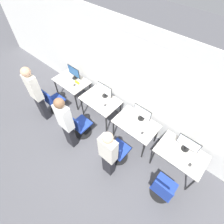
{
  "coord_description": "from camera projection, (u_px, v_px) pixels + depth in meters",
  "views": [
    {
      "loc": [
        1.77,
        -1.9,
        4.17
      ],
      "look_at": [
        0.0,
        0.14,
        0.86
      ],
      "focal_mm": 28.0,
      "sensor_mm": 36.0,
      "label": 1
    }
  ],
  "objects": [
    {
      "name": "keyboard_far_left",
      "position": [
        68.0,
        82.0,
        5.18
      ],
      "size": [
        0.37,
        0.14,
        0.02
      ],
      "color": "silver",
      "rests_on": "desk_far_left"
    },
    {
      "name": "keyboard_left",
      "position": [
        98.0,
        101.0,
        4.7
      ],
      "size": [
        0.37,
        0.14,
        0.02
      ],
      "color": "silver",
      "rests_on": "desk_left"
    },
    {
      "name": "mouse_right",
      "position": [
        142.0,
        133.0,
        4.05
      ],
      "size": [
        0.06,
        0.09,
        0.03
      ],
      "color": "#333333",
      "rests_on": "desk_right"
    },
    {
      "name": "office_chair_far_right",
      "position": [
        162.0,
        189.0,
        3.62
      ],
      "size": [
        0.48,
        0.48,
        0.86
      ],
      "color": "black",
      "rests_on": "ground_plane"
    },
    {
      "name": "desk_left",
      "position": [
        100.0,
        102.0,
        4.8
      ],
      "size": [
        1.05,
        0.7,
        0.71
      ],
      "color": "#BCB7AD",
      "rests_on": "ground_plane"
    },
    {
      "name": "keyboard_far_right",
      "position": [
        179.0,
        158.0,
        3.67
      ],
      "size": [
        0.37,
        0.14,
        0.02
      ],
      "color": "silver",
      "rests_on": "desk_far_right"
    },
    {
      "name": "monitor_left",
      "position": [
        105.0,
        90.0,
        4.66
      ],
      "size": [
        0.47,
        0.17,
        0.4
      ],
      "color": "black",
      "rests_on": "desk_left"
    },
    {
      "name": "monitor_far_right",
      "position": [
        188.0,
        144.0,
        3.64
      ],
      "size": [
        0.47,
        0.17,
        0.4
      ],
      "color": "black",
      "rests_on": "desk_far_right"
    },
    {
      "name": "desk_right",
      "position": [
        136.0,
        125.0,
        4.3
      ],
      "size": [
        1.05,
        0.7,
        0.71
      ],
      "color": "#BCB7AD",
      "rests_on": "ground_plane"
    },
    {
      "name": "wall_back",
      "position": [
        131.0,
        81.0,
        4.18
      ],
      "size": [
        12.0,
        0.05,
        2.8
      ],
      "color": "silver",
      "rests_on": "ground_plane"
    },
    {
      "name": "person_left",
      "position": [
        66.0,
        123.0,
        3.97
      ],
      "size": [
        0.36,
        0.22,
        1.71
      ],
      "color": "#232328",
      "rests_on": "ground_plane"
    },
    {
      "name": "mouse_far_right",
      "position": [
        190.0,
        165.0,
        3.57
      ],
      "size": [
        0.06,
        0.09,
        0.03
      ],
      "color": "#333333",
      "rests_on": "desk_far_right"
    },
    {
      "name": "office_chair_right",
      "position": [
        117.0,
        152.0,
        4.16
      ],
      "size": [
        0.48,
        0.48,
        0.86
      ],
      "color": "black",
      "rests_on": "ground_plane"
    },
    {
      "name": "desk_far_left",
      "position": [
        72.0,
        83.0,
        5.3
      ],
      "size": [
        1.05,
        0.7,
        0.71
      ],
      "color": "#BCB7AD",
      "rests_on": "ground_plane"
    },
    {
      "name": "office_chair_left",
      "position": [
        80.0,
        126.0,
        4.63
      ],
      "size": [
        0.48,
        0.48,
        0.86
      ],
      "color": "black",
      "rests_on": "ground_plane"
    },
    {
      "name": "ground_plane",
      "position": [
        109.0,
        134.0,
        4.87
      ],
      "size": [
        20.0,
        20.0,
        0.0
      ],
      "primitive_type": "plane",
      "color": "#4C4C51"
    },
    {
      "name": "monitor_far_left",
      "position": [
        74.0,
        72.0,
        5.14
      ],
      "size": [
        0.47,
        0.17,
        0.4
      ],
      "color": "black",
      "rests_on": "desk_far_left"
    },
    {
      "name": "mouse_far_left",
      "position": [
        74.0,
        85.0,
        5.09
      ],
      "size": [
        0.06,
        0.09,
        0.03
      ],
      "color": "#333333",
      "rests_on": "desk_far_left"
    },
    {
      "name": "keyboard_right",
      "position": [
        133.0,
        127.0,
        4.17
      ],
      "size": [
        0.37,
        0.14,
        0.02
      ],
      "color": "silver",
      "rests_on": "desk_right"
    },
    {
      "name": "desk_far_right",
      "position": [
        181.0,
        155.0,
        3.81
      ],
      "size": [
        1.05,
        0.7,
        0.71
      ],
      "color": "#BCB7AD",
      "rests_on": "ground_plane"
    },
    {
      "name": "office_chair_far_left",
      "position": [
        54.0,
        102.0,
        5.16
      ],
      "size": [
        0.48,
        0.48,
        0.86
      ],
      "color": "black",
      "rests_on": "ground_plane"
    },
    {
      "name": "person_right",
      "position": [
        108.0,
        154.0,
        3.55
      ],
      "size": [
        0.36,
        0.21,
        1.61
      ],
      "color": "#232328",
      "rests_on": "ground_plane"
    },
    {
      "name": "mouse_left",
      "position": [
        105.0,
        105.0,
        4.6
      ],
      "size": [
        0.06,
        0.09,
        0.03
      ],
      "color": "#333333",
      "rests_on": "desk_left"
    },
    {
      "name": "person_far_left",
      "position": [
        36.0,
        93.0,
        4.51
      ],
      "size": [
        0.36,
        0.23,
        1.78
      ],
      "color": "#232328",
      "rests_on": "ground_plane"
    },
    {
      "name": "placard_far_left",
      "position": [
        77.0,
        82.0,
        5.13
      ],
      "size": [
        0.16,
        0.03,
        0.08
      ],
      "color": "yellow",
      "rests_on": "desk_far_left"
    },
    {
      "name": "monitor_right",
      "position": [
        142.0,
        113.0,
        4.16
      ],
      "size": [
        0.47,
        0.17,
        0.4
      ],
      "color": "black",
      "rests_on": "desk_right"
    }
  ]
}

